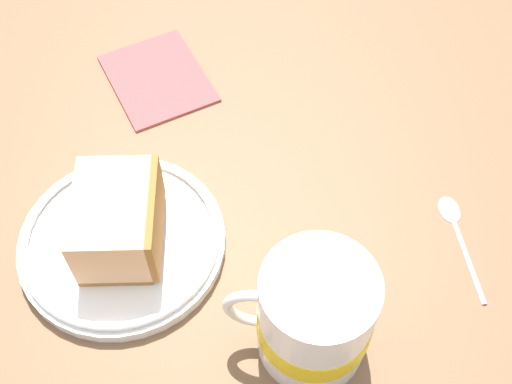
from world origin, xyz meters
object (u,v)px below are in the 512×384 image
(tea_mug, at_px, (314,316))
(small_plate, at_px, (122,241))
(cake_slice, at_px, (118,221))
(teaspoon, at_px, (456,223))
(folded_napkin, at_px, (158,77))

(tea_mug, bearing_deg, small_plate, 100.50)
(cake_slice, distance_m, tea_mug, 0.19)
(teaspoon, height_order, folded_napkin, teaspoon)
(tea_mug, bearing_deg, cake_slice, 100.07)
(small_plate, distance_m, folded_napkin, 0.21)
(small_plate, height_order, tea_mug, tea_mug)
(cake_slice, relative_size, teaspoon, 1.26)
(cake_slice, bearing_deg, teaspoon, -46.41)
(tea_mug, bearing_deg, teaspoon, -11.72)
(cake_slice, height_order, teaspoon, cake_slice)
(tea_mug, bearing_deg, folded_napkin, 66.33)
(cake_slice, xyz_separation_m, tea_mug, (0.03, -0.18, 0.01))
(small_plate, distance_m, teaspoon, 0.31)
(folded_napkin, bearing_deg, small_plate, -144.22)
(folded_napkin, bearing_deg, tea_mug, -113.67)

